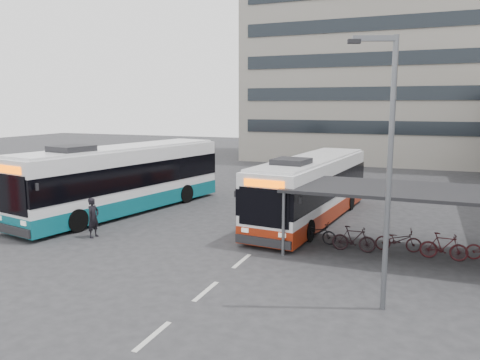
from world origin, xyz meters
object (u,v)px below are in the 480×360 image
at_px(pedestrian, 93,218).
at_px(bus_teal, 124,179).
at_px(bus_main, 312,189).
at_px(lamp_post, 386,159).

bearing_deg(pedestrian, bus_teal, 21.94).
bearing_deg(bus_main, pedestrian, -135.31).
bearing_deg(pedestrian, lamp_post, -101.84).
bearing_deg(lamp_post, bus_teal, 132.10).
height_order(bus_main, lamp_post, lamp_post).
relative_size(bus_main, lamp_post, 1.55).
bearing_deg(bus_teal, lamp_post, -17.30).
bearing_deg(bus_main, bus_teal, -163.48).
height_order(bus_main, pedestrian, bus_main).
height_order(pedestrian, lamp_post, lamp_post).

